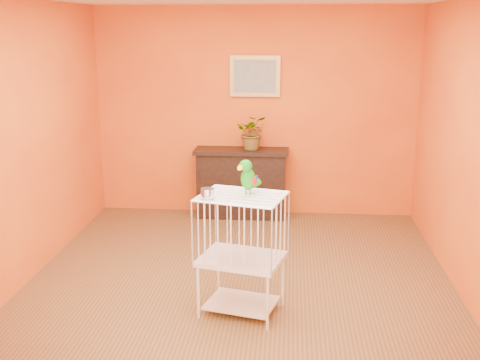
{
  "coord_description": "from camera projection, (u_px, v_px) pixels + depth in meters",
  "views": [
    {
      "loc": [
        0.46,
        -5.23,
        2.34
      ],
      "look_at": [
        0.05,
        -0.52,
        1.13
      ],
      "focal_mm": 45.0,
      "sensor_mm": 36.0,
      "label": 1
    }
  ],
  "objects": [
    {
      "name": "potted_plant",
      "position": [
        253.0,
        136.0,
        7.41
      ],
      "size": [
        0.39,
        0.43,
        0.33
      ],
      "primitive_type": "imported",
      "rotation": [
        0.0,
        0.0,
        0.02
      ],
      "color": "#26722D",
      "rests_on": "console_cabinet"
    },
    {
      "name": "parrot",
      "position": [
        248.0,
        177.0,
        4.84
      ],
      "size": [
        0.2,
        0.25,
        0.3
      ],
      "rotation": [
        0.0,
        0.0,
        -0.61
      ],
      "color": "#59544C",
      "rests_on": "birdcage"
    },
    {
      "name": "console_cabinet",
      "position": [
        241.0,
        183.0,
        7.55
      ],
      "size": [
        1.17,
        0.42,
        0.87
      ],
      "color": "black",
      "rests_on": "ground"
    },
    {
      "name": "feed_cup",
      "position": [
        208.0,
        193.0,
        4.75
      ],
      "size": [
        0.11,
        0.11,
        0.08
      ],
      "primitive_type": "cylinder",
      "color": "silver",
      "rests_on": "birdcage"
    },
    {
      "name": "framed_picture",
      "position": [
        255.0,
        76.0,
        7.38
      ],
      "size": [
        0.62,
        0.04,
        0.5
      ],
      "color": "#B17F3F",
      "rests_on": "room_shell"
    },
    {
      "name": "birdcage",
      "position": [
        242.0,
        253.0,
        4.96
      ],
      "size": [
        0.76,
        0.65,
        1.02
      ],
      "rotation": [
        0.0,
        0.0,
        -0.25
      ],
      "color": "white",
      "rests_on": "ground"
    },
    {
      "name": "ground",
      "position": [
        239.0,
        282.0,
        5.67
      ],
      "size": [
        4.5,
        4.5,
        0.0
      ],
      "primitive_type": "plane",
      "color": "brown",
      "rests_on": "ground"
    },
    {
      "name": "room_shell",
      "position": [
        239.0,
        115.0,
        5.28
      ],
      "size": [
        4.5,
        4.5,
        4.5
      ],
      "color": "orange",
      "rests_on": "ground"
    }
  ]
}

